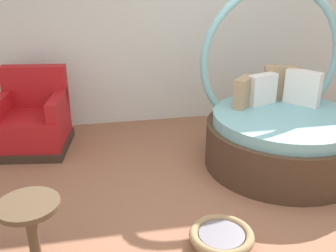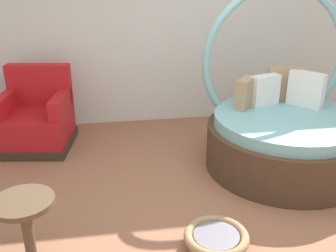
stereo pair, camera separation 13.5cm
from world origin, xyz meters
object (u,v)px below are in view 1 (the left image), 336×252
red_armchair (33,121)px  pet_basket (221,238)px  side_table (30,214)px  round_daybed (281,129)px

red_armchair → pet_basket: 2.71m
red_armchair → pet_basket: (1.64, -2.14, -0.26)m
red_armchair → side_table: 2.08m
red_armchair → side_table: (0.24, -2.06, 0.10)m
pet_basket → side_table: 1.45m
round_daybed → side_table: round_daybed is taller
red_armchair → side_table: size_ratio=1.81×
round_daybed → pet_basket: bearing=-130.9°
pet_basket → side_table: (-1.40, 0.08, 0.35)m
round_daybed → pet_basket: 1.65m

